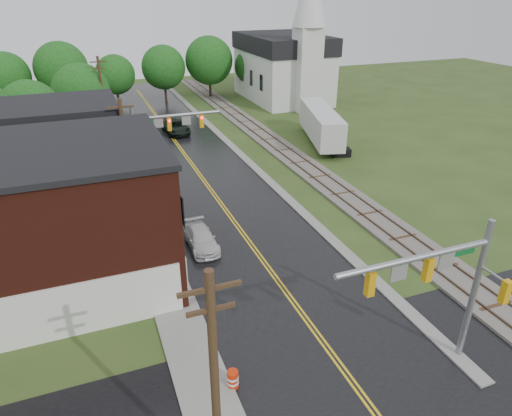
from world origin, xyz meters
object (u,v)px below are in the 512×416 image
utility_pole_b (127,159)px  tree_left_c (33,112)px  construction_barrel (233,379)px  brick_building (38,222)px  suv_dark (176,127)px  tree_left_e (83,93)px  traffic_signal_far (161,132)px  pickup_white (201,239)px  utility_pole_c (103,96)px  church (286,61)px  semi_trailer (321,124)px  utility_pole_a (215,388)px  traffic_signal_near (441,277)px

utility_pole_b → tree_left_c: bearing=111.5°
construction_barrel → brick_building: bearing=124.2°
suv_dark → tree_left_e: bearing=158.8°
traffic_signal_far → pickup_white: size_ratio=1.71×
brick_building → utility_pole_c: utility_pole_c is taller
tree_left_e → brick_building: bearing=-96.7°
church → tree_left_c: (-33.85, -13.84, -1.32)m
traffic_signal_far → semi_trailer: size_ratio=0.60×
tree_left_e → construction_barrel: 42.30m
tree_left_e → semi_trailer: 27.13m
brick_building → utility_pole_b: bearing=50.9°
utility_pole_a → pickup_white: 16.95m
utility_pole_a → pickup_white: size_ratio=2.10×
construction_barrel → pickup_white: bearing=81.5°
church → suv_dark: 22.73m
church → tree_left_e: 29.91m
traffic_signal_far → construction_barrel: (-1.53, -23.00, -4.53)m
utility_pole_c → semi_trailer: size_ratio=0.74×
tree_left_c → traffic_signal_far: bearing=-51.2°
utility_pole_c → semi_trailer: bearing=-26.9°
tree_left_e → pickup_white: tree_left_e is taller
church → utility_pole_b: (-26.80, -31.74, -1.11)m
utility_pole_b → suv_dark: bearing=69.8°
traffic_signal_near → utility_pole_c: bearing=103.7°
utility_pole_a → traffic_signal_near: bearing=11.0°
semi_trailer → construction_barrel: bearing=-124.4°
semi_trailer → utility_pole_a: bearing=-123.3°
traffic_signal_near → traffic_signal_far: (-6.94, 25.00, 0.01)m
traffic_signal_far → pickup_white: (0.27, -10.95, -4.35)m
church → semi_trailer: bearing=-103.9°
brick_building → pickup_white: (9.28, 1.05, -3.53)m
suv_dark → pickup_white: size_ratio=1.26×
utility_pole_c → tree_left_e: size_ratio=1.10×
utility_pole_c → construction_barrel: size_ratio=10.16×
church → utility_pole_b: bearing=-130.2°
semi_trailer → utility_pole_c: bearing=153.1°
construction_barrel → tree_left_e: bearing=95.2°
brick_building → traffic_signal_near: size_ratio=1.95×
tree_left_c → tree_left_e: tree_left_e is taller
brick_building → traffic_signal_near: 20.60m
suv_dark → pickup_white: (-4.00, -26.62, -0.13)m
traffic_signal_far → pickup_white: traffic_signal_far is taller
brick_building → traffic_signal_far: brick_building is taller
utility_pole_c → tree_left_c: utility_pole_c is taller
utility_pole_b → semi_trailer: 24.44m
traffic_signal_near → utility_pole_c: size_ratio=0.82×
tree_left_c → utility_pole_b: bearing=-68.5°
utility_pole_a → pickup_white: bearing=77.4°
church → utility_pole_c: church is taller
suv_dark → pickup_white: 26.92m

